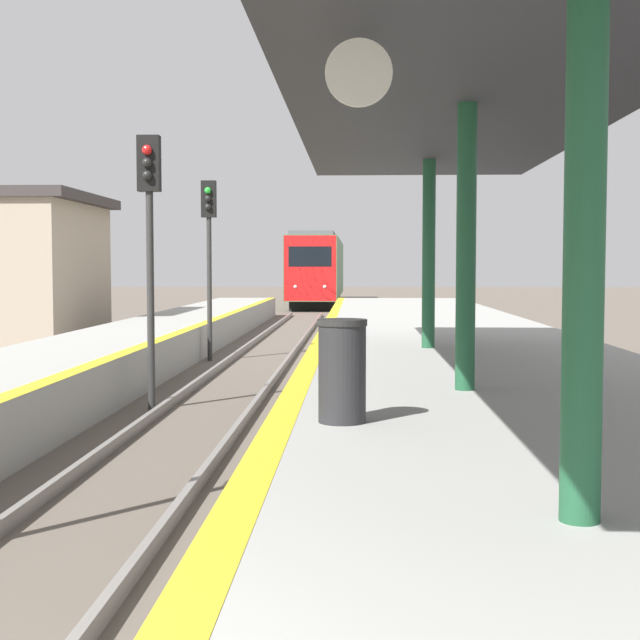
% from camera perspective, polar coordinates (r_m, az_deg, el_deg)
% --- Properties ---
extents(train, '(2.73, 21.16, 4.20)m').
position_cam_1_polar(train, '(55.78, -0.08, 3.23)').
color(train, black).
rests_on(train, ground).
extents(signal_mid, '(0.36, 0.31, 4.46)m').
position_cam_1_polar(signal_mid, '(14.77, -10.86, 6.37)').
color(signal_mid, '#2D2D2D').
rests_on(signal_mid, ground).
extents(signal_far, '(0.36, 0.31, 4.46)m').
position_cam_1_polar(signal_far, '(22.26, -7.12, 5.40)').
color(signal_far, '#2D2D2D').
rests_on(signal_far, ground).
extents(station_canopy, '(4.33, 16.76, 3.64)m').
position_cam_1_polar(station_canopy, '(11.05, 9.42, 13.69)').
color(station_canopy, '#1E5133').
rests_on(station_canopy, platform_right).
extents(trash_bin, '(0.48, 0.48, 0.99)m').
position_cam_1_polar(trash_bin, '(8.54, 1.42, -3.26)').
color(trash_bin, '#262628').
rests_on(trash_bin, platform_right).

